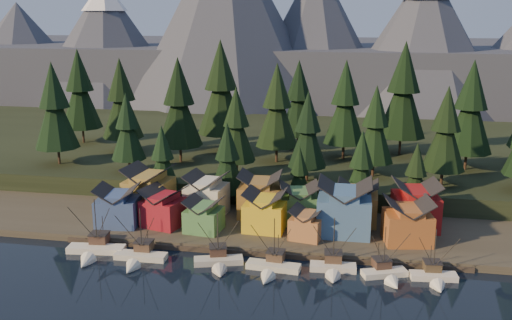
% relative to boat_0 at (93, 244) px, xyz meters
% --- Properties ---
extents(ground, '(500.00, 500.00, 0.00)m').
position_rel_boat_0_xyz_m(ground, '(31.85, -9.78, -2.15)').
color(ground, black).
rests_on(ground, ground).
extents(shore_strip, '(400.00, 50.00, 1.50)m').
position_rel_boat_0_xyz_m(shore_strip, '(31.85, 30.22, -1.40)').
color(shore_strip, '#3B362B').
rests_on(shore_strip, ground).
extents(hillside, '(420.00, 100.00, 6.00)m').
position_rel_boat_0_xyz_m(hillside, '(31.85, 80.22, 0.85)').
color(hillside, black).
rests_on(hillside, ground).
extents(dock, '(80.00, 4.00, 1.00)m').
position_rel_boat_0_xyz_m(dock, '(31.85, 6.72, -1.65)').
color(dock, '#3F362D').
rests_on(dock, ground).
extents(mountain_ridge, '(560.00, 190.00, 90.00)m').
position_rel_boat_0_xyz_m(mountain_ridge, '(27.65, 203.81, 23.91)').
color(mountain_ridge, '#4F5566').
rests_on(mountain_ridge, ground).
extents(boat_0, '(11.82, 12.68, 12.00)m').
position_rel_boat_0_xyz_m(boat_0, '(0.00, 0.00, 0.00)').
color(boat_0, white).
rests_on(boat_0, ground).
extents(boat_1, '(10.30, 11.21, 11.15)m').
position_rel_boat_0_xyz_m(boat_1, '(9.80, -1.37, -0.11)').
color(boat_1, silver).
rests_on(boat_1, ground).
extents(boat_2, '(9.91, 10.36, 10.94)m').
position_rel_boat_0_xyz_m(boat_2, '(25.27, -0.52, -0.08)').
color(boat_2, beige).
rests_on(boat_2, ground).
extents(boat_3, '(10.42, 11.20, 10.82)m').
position_rel_boat_0_xyz_m(boat_3, '(35.44, -1.22, -0.19)').
color(boat_3, silver).
rests_on(boat_3, ground).
extents(boat_4, '(8.79, 9.50, 11.09)m').
position_rel_boat_0_xyz_m(boat_4, '(46.46, 0.56, 0.06)').
color(boat_4, silver).
rests_on(boat_4, ground).
extents(boat_5, '(8.77, 9.26, 10.27)m').
position_rel_boat_0_xyz_m(boat_5, '(55.95, -0.00, -0.14)').
color(boat_5, white).
rests_on(boat_5, ground).
extents(boat_6, '(8.61, 9.22, 10.27)m').
position_rel_boat_0_xyz_m(boat_6, '(64.29, 0.22, -0.15)').
color(boat_6, white).
rests_on(boat_6, ground).
extents(house_front_0, '(9.67, 9.26, 8.65)m').
position_rel_boat_0_xyz_m(house_front_0, '(-0.26, 12.60, 3.90)').
color(house_front_0, '#385086').
rests_on(house_front_0, shore_strip).
extents(house_front_1, '(9.71, 9.48, 8.31)m').
position_rel_boat_0_xyz_m(house_front_1, '(9.45, 14.07, 3.72)').
color(house_front_1, maroon).
rests_on(house_front_1, shore_strip).
extents(house_front_2, '(7.89, 7.94, 6.98)m').
position_rel_boat_0_xyz_m(house_front_2, '(18.82, 12.62, 3.02)').
color(house_front_2, '#498146').
rests_on(house_front_2, shore_strip).
extents(house_front_3, '(8.86, 8.48, 8.55)m').
position_rel_boat_0_xyz_m(house_front_3, '(31.31, 15.53, 3.84)').
color(house_front_3, gold).
rests_on(house_front_3, shore_strip).
extents(house_front_4, '(7.30, 7.69, 6.35)m').
position_rel_boat_0_xyz_m(house_front_4, '(40.39, 12.62, 2.69)').
color(house_front_4, '#AB6D3C').
rests_on(house_front_4, shore_strip).
extents(house_front_5, '(10.90, 9.94, 11.32)m').
position_rel_boat_0_xyz_m(house_front_5, '(47.71, 16.53, 5.30)').
color(house_front_5, '#3E6492').
rests_on(house_front_5, shore_strip).
extents(house_front_6, '(10.20, 9.80, 8.92)m').
position_rel_boat_0_xyz_m(house_front_6, '(60.27, 14.06, 4.04)').
color(house_front_6, '#A65C2A').
rests_on(house_front_6, shore_strip).
extents(house_back_0, '(10.73, 10.38, 10.69)m').
position_rel_boat_0_xyz_m(house_back_0, '(3.29, 21.89, 4.96)').
color(house_back_0, olive).
rests_on(house_back_0, shore_strip).
extents(house_back_1, '(9.43, 9.52, 9.53)m').
position_rel_boat_0_xyz_m(house_back_1, '(16.75, 22.48, 4.35)').
color(house_back_1, silver).
rests_on(house_back_1, shore_strip).
extents(house_back_2, '(9.78, 9.05, 9.97)m').
position_rel_boat_0_xyz_m(house_back_2, '(28.77, 23.88, 4.59)').
color(house_back_2, olive).
rests_on(house_back_2, shore_strip).
extents(house_back_3, '(9.73, 9.00, 8.57)m').
position_rel_boat_0_xyz_m(house_back_3, '(37.72, 22.00, 3.85)').
color(house_back_3, '#487841').
rests_on(house_back_3, shore_strip).
extents(house_back_4, '(8.65, 8.32, 9.30)m').
position_rel_boat_0_xyz_m(house_back_4, '(50.32, 23.04, 4.23)').
color(house_back_4, olive).
rests_on(house_back_4, shore_strip).
extents(house_back_5, '(10.23, 10.33, 10.24)m').
position_rel_boat_0_xyz_m(house_back_5, '(62.44, 22.20, 4.73)').
color(house_back_5, maroon).
rests_on(house_back_5, shore_strip).
extents(tree_hill_0, '(11.90, 11.90, 27.73)m').
position_rel_boat_0_xyz_m(tree_hill_0, '(-30.15, 42.22, 19.01)').
color(tree_hill_0, '#332319').
rests_on(tree_hill_0, hillside).
extents(tree_hill_1, '(11.89, 11.89, 27.69)m').
position_rel_boat_0_xyz_m(tree_hill_1, '(-18.15, 58.22, 18.99)').
color(tree_hill_1, '#332319').
rests_on(tree_hill_1, hillside).
extents(tree_hill_2, '(8.85, 8.85, 20.61)m').
position_rel_boat_0_xyz_m(tree_hill_2, '(-8.15, 38.22, 15.11)').
color(tree_hill_2, '#332319').
rests_on(tree_hill_2, hillside).
extents(tree_hill_3, '(12.33, 12.33, 28.73)m').
position_rel_boat_0_xyz_m(tree_hill_3, '(1.85, 50.22, 19.56)').
color(tree_hill_3, '#332319').
rests_on(tree_hill_3, hillside).
extents(tree_hill_4, '(14.07, 14.07, 32.77)m').
position_rel_boat_0_xyz_m(tree_hill_4, '(9.85, 65.22, 21.77)').
color(tree_hill_4, '#332319').
rests_on(tree_hill_4, hillside).
extents(tree_hill_5, '(9.69, 9.69, 22.57)m').
position_rel_boat_0_xyz_m(tree_hill_5, '(19.85, 40.22, 16.19)').
color(tree_hill_5, '#332319').
rests_on(tree_hill_5, hillside).
extents(tree_hill_6, '(11.70, 11.70, 27.26)m').
position_rel_boat_0_xyz_m(tree_hill_6, '(27.85, 55.22, 18.75)').
color(tree_hill_6, '#332319').
rests_on(tree_hill_6, hillside).
extents(tree_hill_7, '(9.53, 9.53, 22.21)m').
position_rel_boat_0_xyz_m(tree_hill_7, '(37.85, 38.22, 15.99)').
color(tree_hill_7, '#332319').
rests_on(tree_hill_7, hillside).
extents(tree_hill_8, '(11.92, 11.92, 27.77)m').
position_rel_boat_0_xyz_m(tree_hill_8, '(45.85, 62.22, 19.03)').
color(tree_hill_8, '#332319').
rests_on(tree_hill_8, hillside).
extents(tree_hill_9, '(9.89, 9.89, 23.05)m').
position_rel_boat_0_xyz_m(tree_hill_9, '(53.85, 45.22, 16.45)').
color(tree_hill_9, '#332319').
rests_on(tree_hill_9, hillside).
extents(tree_hill_10, '(13.97, 13.97, 32.54)m').
position_rel_boat_0_xyz_m(tree_hill_10, '(61.85, 70.22, 21.64)').
color(tree_hill_10, '#332319').
rests_on(tree_hill_10, hillside).
extents(tree_hill_11, '(10.24, 10.24, 23.86)m').
position_rel_boat_0_xyz_m(tree_hill_11, '(69.85, 40.22, 16.89)').
color(tree_hill_11, '#332319').
rests_on(tree_hill_11, hillside).
extents(tree_hill_12, '(12.35, 12.35, 28.78)m').
position_rel_boat_0_xyz_m(tree_hill_12, '(77.85, 56.22, 19.59)').
color(tree_hill_12, '#332319').
rests_on(tree_hill_12, hillside).
extents(tree_hill_15, '(11.49, 11.49, 26.76)m').
position_rel_boat_0_xyz_m(tree_hill_15, '(31.85, 72.22, 18.48)').
color(tree_hill_15, '#332319').
rests_on(tree_hill_15, hillside).
extents(tree_hill_16, '(12.67, 12.67, 29.51)m').
position_rel_boat_0_xyz_m(tree_hill_16, '(-36.15, 68.22, 19.99)').
color(tree_hill_16, '#332319').
rests_on(tree_hill_16, hillside).
extents(tree_shore_0, '(8.03, 8.03, 18.70)m').
position_rel_boat_0_xyz_m(tree_shore_0, '(3.85, 30.22, 9.57)').
color(tree_shore_0, '#332319').
rests_on(tree_shore_0, shore_strip).
extents(tree_shore_1, '(8.58, 8.58, 19.99)m').
position_rel_boat_0_xyz_m(tree_shore_1, '(19.85, 30.22, 10.27)').
color(tree_shore_1, '#332319').
rests_on(tree_shore_1, shore_strip).
extents(tree_shore_2, '(6.42, 6.42, 14.95)m').
position_rel_boat_0_xyz_m(tree_shore_2, '(36.85, 30.22, 7.51)').
color(tree_shore_2, '#332319').
rests_on(tree_shore_2, shore_strip).
extents(tree_shore_3, '(8.26, 8.26, 19.24)m').
position_rel_boat_0_xyz_m(tree_shore_3, '(50.85, 30.22, 9.86)').
color(tree_shore_3, '#332319').
rests_on(tree_shore_3, shore_strip).
extents(tree_shore_4, '(7.25, 7.25, 16.90)m').
position_rel_boat_0_xyz_m(tree_shore_4, '(62.85, 30.22, 8.58)').
color(tree_shore_4, '#332319').
rests_on(tree_shore_4, shore_strip).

